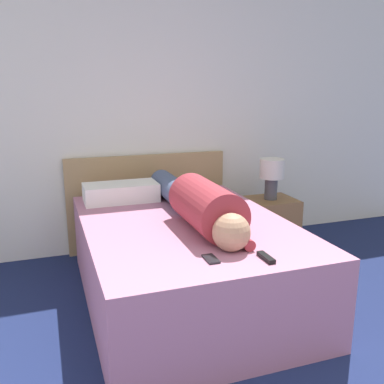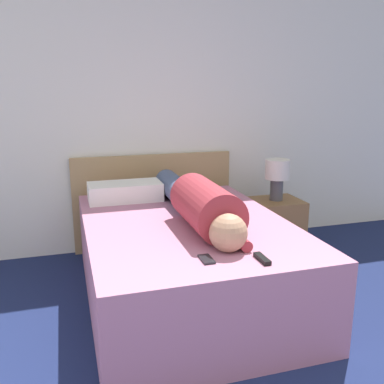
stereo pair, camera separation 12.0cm
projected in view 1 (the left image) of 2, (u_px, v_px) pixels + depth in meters
wall_back at (157, 112)px, 4.00m from camera, size 6.15×0.06×2.60m
bed at (185, 261)px, 3.11m from camera, size 1.40×1.95×0.60m
headboard at (148, 202)px, 4.10m from camera, size 1.52×0.04×0.91m
nightstand at (269, 226)px, 4.02m from camera, size 0.46×0.40×0.52m
table_lamp at (272, 173)px, 3.89m from camera, size 0.22×0.22×0.38m
person_lying at (198, 203)px, 2.99m from camera, size 0.32×1.65×0.32m
pillow_near_headboard at (121, 192)px, 3.56m from camera, size 0.60×0.30×0.15m
tv_remote at (266, 257)px, 2.37m from camera, size 0.04×0.15×0.02m
cell_phone at (211, 259)px, 2.36m from camera, size 0.06×0.13×0.01m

